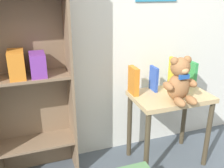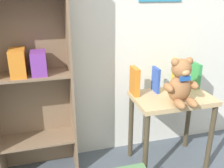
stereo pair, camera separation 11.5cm
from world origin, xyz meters
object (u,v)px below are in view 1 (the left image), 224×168
object	(u,v)px
book_standing_blue	(154,79)
book_standing_green	(192,73)
bookshelf_side	(27,63)
book_standing_yellow	(173,73)
book_standing_orange	(134,81)
teddy_bear	(180,81)
display_table	(170,107)

from	to	relation	value
book_standing_blue	book_standing_green	xyz separation A→B (m)	(0.36, 0.01, 0.00)
bookshelf_side	book_standing_yellow	size ratio (longest dim) A/B	6.46
book_standing_orange	teddy_bear	bearing A→B (deg)	-40.62
bookshelf_side	display_table	size ratio (longest dim) A/B	2.67
book_standing_orange	book_standing_blue	size ratio (longest dim) A/B	1.10
display_table	book_standing_orange	distance (m)	0.36
teddy_bear	book_standing_yellow	bearing A→B (deg)	67.77
bookshelf_side	display_table	bearing A→B (deg)	-11.16
teddy_bear	book_standing_yellow	xyz separation A→B (m)	(0.10, 0.24, -0.02)
display_table	book_standing_orange	bearing A→B (deg)	157.90
display_table	book_standing_yellow	bearing A→B (deg)	55.43
teddy_bear	book_standing_green	bearing A→B (deg)	40.68
book_standing_blue	book_standing_green	size ratio (longest dim) A/B	0.97
book_standing_blue	book_standing_green	world-z (taller)	book_standing_green
bookshelf_side	book_standing_green	world-z (taller)	bookshelf_side
book_standing_yellow	book_standing_green	bearing A→B (deg)	-2.79
teddy_bear	book_standing_orange	bearing A→B (deg)	139.44
book_standing_orange	book_standing_green	bearing A→B (deg)	1.80
book_standing_blue	book_standing_yellow	xyz separation A→B (m)	(0.18, 0.01, 0.03)
bookshelf_side	teddy_bear	xyz separation A→B (m)	(1.01, -0.32, -0.14)
bookshelf_side	display_table	world-z (taller)	bookshelf_side
book_standing_orange	book_standing_yellow	distance (m)	0.36
book_standing_blue	book_standing_yellow	size ratio (longest dim) A/B	0.78
bookshelf_side	book_standing_blue	distance (m)	0.96
book_standing_orange	book_standing_green	size ratio (longest dim) A/B	1.06
book_standing_yellow	book_standing_green	xyz separation A→B (m)	(0.18, -0.00, -0.02)
book_standing_yellow	teddy_bear	bearing A→B (deg)	-113.93
display_table	book_standing_blue	xyz separation A→B (m)	(-0.09, 0.12, 0.21)
book_standing_blue	teddy_bear	bearing A→B (deg)	-70.91
book_standing_green	teddy_bear	bearing A→B (deg)	-139.46
bookshelf_side	book_standing_green	size ratio (longest dim) A/B	8.01
teddy_bear	book_standing_orange	distance (m)	0.35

